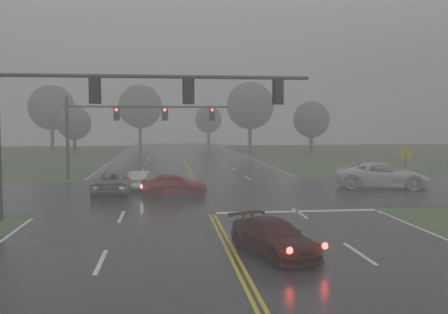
{
  "coord_description": "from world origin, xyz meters",
  "views": [
    {
      "loc": [
        -2.34,
        -10.76,
        4.68
      ],
      "look_at": [
        0.84,
        16.0,
        2.8
      ],
      "focal_mm": 40.0,
      "sensor_mm": 36.0,
      "label": 1
    }
  ],
  "objects": [
    {
      "name": "main_road",
      "position": [
        0.0,
        20.0,
        0.0
      ],
      "size": [
        18.0,
        160.0,
        0.02
      ],
      "primitive_type": "cube",
      "color": "black",
      "rests_on": "ground"
    },
    {
      "name": "cross_street",
      "position": [
        0.0,
        22.0,
        0.0
      ],
      "size": [
        120.0,
        14.0,
        0.02
      ],
      "primitive_type": "cube",
      "color": "black",
      "rests_on": "ground"
    },
    {
      "name": "stop_bar",
      "position": [
        4.5,
        14.4,
        0.0
      ],
      "size": [
        8.5,
        0.5,
        0.01
      ],
      "primitive_type": "cube",
      "color": "white",
      "rests_on": "ground"
    },
    {
      "name": "sedan_maroon",
      "position": [
        1.44,
        6.2,
        0.0
      ],
      "size": [
        3.05,
        4.62,
        1.24
      ],
      "primitive_type": "imported",
      "rotation": [
        0.0,
        0.0,
        0.33
      ],
      "color": "black",
      "rests_on": "ground"
    },
    {
      "name": "sedan_red",
      "position": [
        -1.77,
        20.92,
        0.0
      ],
      "size": [
        4.28,
        1.86,
        1.44
      ],
      "primitive_type": "imported",
      "rotation": [
        0.0,
        0.0,
        1.53
      ],
      "color": "#9A160E",
      "rests_on": "ground"
    },
    {
      "name": "sedan_silver",
      "position": [
        -3.98,
        24.15,
        0.0
      ],
      "size": [
        2.12,
        4.1,
        1.29
      ],
      "primitive_type": "imported",
      "rotation": [
        0.0,
        0.0,
        2.94
      ],
      "color": "silver",
      "rests_on": "ground"
    },
    {
      "name": "car_grey",
      "position": [
        -5.69,
        22.47,
        0.0
      ],
      "size": [
        2.56,
        5.32,
        1.46
      ],
      "primitive_type": "imported",
      "rotation": [
        0.0,
        0.0,
        3.12
      ],
      "color": "#5C5F64",
      "rests_on": "ground"
    },
    {
      "name": "pickup_white",
      "position": [
        12.97,
        22.87,
        0.0
      ],
      "size": [
        7.02,
        4.49,
        1.8
      ],
      "primitive_type": "imported",
      "rotation": [
        0.0,
        0.0,
        1.32
      ],
      "color": "white",
      "rests_on": "ground"
    },
    {
      "name": "signal_gantry_near",
      "position": [
        -5.45,
        13.9,
        5.53
      ],
      "size": [
        15.21,
        0.34,
        7.82
      ],
      "color": "black",
      "rests_on": "ground"
    },
    {
      "name": "signal_gantry_far",
      "position": [
        -6.03,
        30.97,
        4.78
      ],
      "size": [
        13.26,
        0.34,
        6.76
      ],
      "color": "black",
      "rests_on": "ground"
    },
    {
      "name": "sign_diamond_east",
      "position": [
        15.12,
        23.73,
        2.0
      ],
      "size": [
        1.22,
        0.24,
        2.96
      ],
      "rotation": [
        0.0,
        0.0,
        -0.16
      ],
      "color": "black",
      "rests_on": "ground"
    },
    {
      "name": "tree_nw_a",
      "position": [
        -14.92,
        61.09,
        4.54
      ],
      "size": [
        4.7,
        4.7,
        6.91
      ],
      "color": "#2E231E",
      "rests_on": "ground"
    },
    {
      "name": "tree_ne_a",
      "position": [
        11.25,
        68.09,
        7.31
      ],
      "size": [
        7.57,
        7.57,
        11.11
      ],
      "color": "#2E231E",
      "rests_on": "ground"
    },
    {
      "name": "tree_n_mid",
      "position": [
        -6.65,
        78.61,
        7.45
      ],
      "size": [
        7.71,
        7.71,
        11.32
      ],
      "color": "#2E231E",
      "rests_on": "ground"
    },
    {
      "name": "tree_e_near",
      "position": [
        18.65,
        59.22,
        5.07
      ],
      "size": [
        5.26,
        5.26,
        7.72
      ],
      "color": "#2E231E",
      "rests_on": "ground"
    },
    {
      "name": "tree_nw_b",
      "position": [
        -20.29,
        71.95,
        7.02
      ],
      "size": [
        7.26,
        7.26,
        10.67
      ],
      "color": "#2E231E",
      "rests_on": "ground"
    },
    {
      "name": "tree_n_far",
      "position": [
        6.39,
        89.25,
        5.19
      ],
      "size": [
        5.39,
        5.39,
        7.92
      ],
      "color": "#2E231E",
      "rests_on": "ground"
    }
  ]
}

